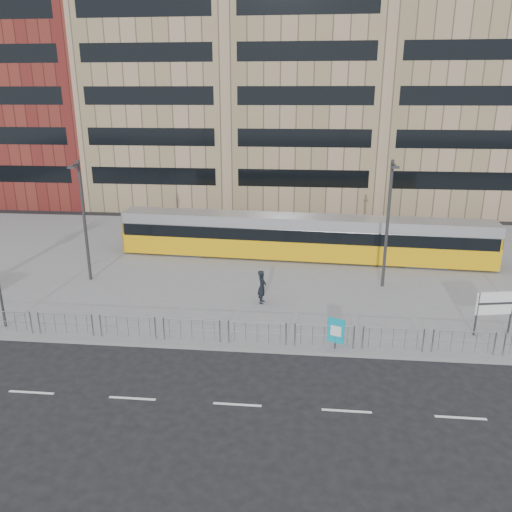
# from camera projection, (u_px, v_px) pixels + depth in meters

# --- Properties ---
(ground) EXTENTS (120.00, 120.00, 0.00)m
(ground) POSITION_uv_depth(u_px,v_px,m) (205.00, 350.00, 22.40)
(ground) COLOR black
(ground) RESTS_ON ground
(plaza) EXTENTS (64.00, 24.00, 0.15)m
(plaza) POSITION_uv_depth(u_px,v_px,m) (240.00, 263.00, 33.74)
(plaza) COLOR gray
(plaza) RESTS_ON ground
(kerb) EXTENTS (64.00, 0.25, 0.17)m
(kerb) POSITION_uv_depth(u_px,v_px,m) (205.00, 348.00, 22.43)
(kerb) COLOR gray
(kerb) RESTS_ON ground
(building_row) EXTENTS (70.40, 18.40, 31.20)m
(building_row) POSITION_uv_depth(u_px,v_px,m) (282.00, 74.00, 50.69)
(building_row) COLOR maroon
(building_row) RESTS_ON ground
(pedestrian_barrier) EXTENTS (32.07, 0.07, 1.10)m
(pedestrian_barrier) POSITION_uv_depth(u_px,v_px,m) (250.00, 327.00, 22.39)
(pedestrian_barrier) COLOR gray
(pedestrian_barrier) RESTS_ON plaza
(road_markings) EXTENTS (62.00, 0.12, 0.01)m
(road_markings) POSITION_uv_depth(u_px,v_px,m) (211.00, 403.00, 18.52)
(road_markings) COLOR white
(road_markings) RESTS_ON ground
(tram) EXTENTS (25.18, 3.95, 2.96)m
(tram) POSITION_uv_depth(u_px,v_px,m) (303.00, 237.00, 34.01)
(tram) COLOR #DDA30C
(tram) RESTS_ON plaza
(station_sign) EXTENTS (1.85, 0.42, 2.15)m
(station_sign) POSITION_uv_depth(u_px,v_px,m) (495.00, 305.00, 23.05)
(station_sign) COLOR #2D2D30
(station_sign) RESTS_ON plaza
(ad_panel) EXTENTS (0.75, 0.34, 1.46)m
(ad_panel) POSITION_uv_depth(u_px,v_px,m) (336.00, 331.00, 21.93)
(ad_panel) COLOR #2D2D30
(ad_panel) RESTS_ON plaza
(pedestrian) EXTENTS (0.51, 0.72, 1.85)m
(pedestrian) POSITION_uv_depth(u_px,v_px,m) (262.00, 287.00, 26.78)
(pedestrian) COLOR black
(pedestrian) RESTS_ON plaza
(lamp_post_west) EXTENTS (0.45, 1.04, 7.22)m
(lamp_post_west) POSITION_uv_depth(u_px,v_px,m) (83.00, 216.00, 29.19)
(lamp_post_west) COLOR #2D2D30
(lamp_post_west) RESTS_ON plaza
(lamp_post_east) EXTENTS (0.45, 1.04, 7.38)m
(lamp_post_east) POSITION_uv_depth(u_px,v_px,m) (388.00, 219.00, 28.10)
(lamp_post_east) COLOR #2D2D30
(lamp_post_east) RESTS_ON plaza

